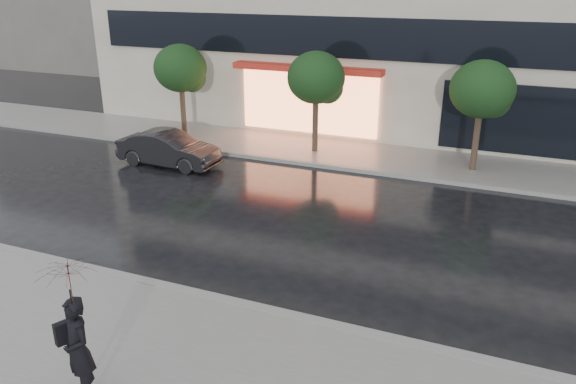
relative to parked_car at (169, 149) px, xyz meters
The scene contains 10 objects.
ground 9.96m from the parked_car, 41.20° to the right, with size 120.00×120.00×0.00m, color black.
sidewalk_near 12.34m from the parked_car, 52.64° to the right, with size 60.00×4.50×0.12m, color slate.
sidewalk_far 8.37m from the parked_car, 26.35° to the left, with size 60.00×3.50×0.12m, color slate.
curb_near 10.64m from the parked_car, 45.26° to the right, with size 60.00×0.25×0.14m, color gray.
curb_far 7.75m from the parked_car, 14.65° to the left, with size 60.00×0.25×0.14m, color gray.
tree_far_west 4.42m from the parked_car, 112.75° to the left, with size 2.20×2.20×3.99m.
tree_mid_west 6.16m from the parked_car, 37.52° to the left, with size 2.20×2.20×3.99m.
tree_mid_east 11.33m from the parked_car, 18.30° to the left, with size 2.20×2.20×3.99m.
parked_car is the anchor object (origin of this frame).
pedestrian_with_umbrella 12.47m from the parked_car, 62.73° to the right, with size 1.24×1.25×2.49m.
Camera 1 is at (4.15, -10.10, 6.64)m, focal length 35.00 mm.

